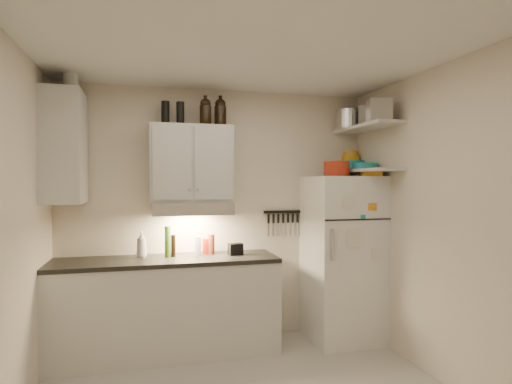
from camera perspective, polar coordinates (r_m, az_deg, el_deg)
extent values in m
cube|color=silver|center=(3.16, -0.26, 19.20)|extent=(3.20, 3.00, 0.02)
cube|color=beige|center=(4.50, -5.06, -3.04)|extent=(3.20, 0.02, 2.60)
cube|color=beige|center=(3.76, 24.28, -3.98)|extent=(0.02, 3.00, 2.60)
cube|color=silver|center=(4.29, -11.84, -14.98)|extent=(2.10, 0.60, 0.88)
cube|color=black|center=(4.18, -11.87, -8.91)|extent=(2.10, 0.62, 0.04)
cube|color=silver|center=(4.28, -8.66, 3.77)|extent=(0.80, 0.33, 0.75)
cube|color=silver|center=(4.18, -24.20, 5.45)|extent=(0.33, 0.55, 1.00)
cube|color=silver|center=(4.21, -8.55, -2.11)|extent=(0.76, 0.46, 0.12)
cube|color=white|center=(4.60, 11.42, -8.61)|extent=(0.70, 0.68, 1.70)
cube|color=silver|center=(4.54, 14.54, 8.34)|extent=(0.30, 0.95, 0.03)
cube|color=silver|center=(4.51, 14.51, 2.78)|extent=(0.30, 0.95, 0.03)
cube|color=black|center=(4.64, 3.55, -2.66)|extent=(0.42, 0.02, 0.03)
cylinder|color=#AB2813|center=(4.46, 10.70, 3.04)|extent=(0.35, 0.35, 0.15)
cube|color=orange|center=(4.44, 15.06, 2.53)|extent=(0.24, 0.27, 0.08)
cylinder|color=silver|center=(4.55, 11.82, 2.57)|extent=(0.06, 0.06, 0.09)
cylinder|color=silver|center=(4.75, 12.28, 9.43)|extent=(0.28, 0.28, 0.20)
cube|color=#AAAAAD|center=(4.59, 15.25, 9.78)|extent=(0.27, 0.26, 0.21)
cube|color=#AAAAAD|center=(4.27, 16.08, 10.39)|extent=(0.26, 0.26, 0.21)
cylinder|color=teal|center=(4.84, 12.70, 3.47)|extent=(0.26, 0.26, 0.10)
cylinder|color=orange|center=(4.94, 12.52, 4.39)|extent=(0.21, 0.21, 0.06)
cylinder|color=orange|center=(4.94, 12.52, 5.05)|extent=(0.16, 0.16, 0.05)
cylinder|color=teal|center=(4.54, 14.31, 3.37)|extent=(0.32, 0.32, 0.06)
cylinder|color=black|center=(4.30, -10.06, 10.27)|extent=(0.09, 0.09, 0.22)
cylinder|color=black|center=(4.32, -12.00, 10.26)|extent=(0.08, 0.08, 0.23)
cylinder|color=silver|center=(4.23, -23.50, 13.45)|extent=(0.15, 0.15, 0.18)
imported|color=silver|center=(4.24, -15.01, -6.55)|extent=(0.13, 0.13, 0.29)
cylinder|color=maroon|center=(4.33, -5.97, -6.94)|extent=(0.07, 0.07, 0.20)
cylinder|color=#396719|center=(4.22, -11.69, -6.50)|extent=(0.07, 0.07, 0.30)
cylinder|color=black|center=(4.23, -10.96, -7.05)|extent=(0.06, 0.06, 0.21)
cylinder|color=silver|center=(4.27, -7.77, -7.14)|extent=(0.07, 0.07, 0.19)
cylinder|color=#AB2813|center=(4.36, -6.66, -7.19)|extent=(0.08, 0.08, 0.15)
cube|color=black|center=(4.28, -2.76, -7.61)|extent=(0.15, 0.12, 0.11)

